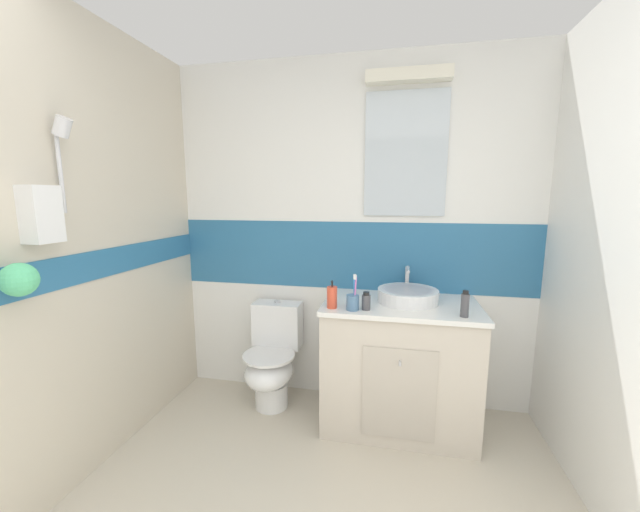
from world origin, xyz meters
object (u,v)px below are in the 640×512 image
Objects in this scene: toothbrush_cup at (353,301)px; deodorant_spray_can at (465,305)px; lotion_bottle_short at (366,301)px; toilet at (272,359)px; sink_basin at (408,295)px; soap_dispenser at (332,297)px.

deodorant_spray_can is (0.64, -0.00, 0.02)m from toothbrush_cup.
toilet is at bearing 160.87° from lotion_bottle_short.
lotion_bottle_short is at bearing -19.13° from toilet.
toilet is (-0.95, 0.02, -0.54)m from sink_basin.
deodorant_spray_can is 1.40× the size of lotion_bottle_short.
toothbrush_cup reaches higher than sink_basin.
soap_dispenser is 1.58× the size of lotion_bottle_short.
toilet is 4.32× the size of soap_dispenser.
toothbrush_cup is (-0.33, -0.25, 0.01)m from sink_basin.
soap_dispenser is 0.21m from lotion_bottle_short.
deodorant_spray_can is (1.26, -0.26, 0.57)m from toilet.
deodorant_spray_can is at bearing -1.16° from soap_dispenser.
sink_basin is 3.91× the size of lotion_bottle_short.
soap_dispenser is (0.49, -0.25, 0.57)m from toilet.
toilet is 0.79m from soap_dispenser.
lotion_bottle_short is (0.08, 0.02, -0.00)m from toothbrush_cup.
toilet is at bearing 156.96° from toothbrush_cup.
sink_basin reaches higher than toilet.
toothbrush_cup is 0.08m from lotion_bottle_short.
toothbrush_cup is at bearing -165.18° from lotion_bottle_short.
toilet is 1.40m from deodorant_spray_can.
sink_basin is 0.41m from toothbrush_cup.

